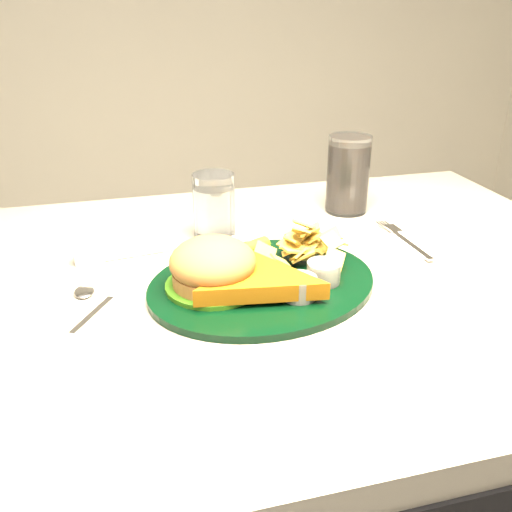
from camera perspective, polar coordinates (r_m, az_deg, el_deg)
The scene contains 8 objects.
table at distance 1.05m, azimuth -1.54°, elevation -20.78°, with size 1.20×0.80×0.75m, color #9A948B, non-canonical shape.
dinner_plate at distance 0.78m, azimuth 0.67°, elevation -0.71°, with size 0.33×0.27×0.07m, color black, non-canonical shape.
water_glass at distance 0.94m, azimuth -4.22°, elevation 4.98°, with size 0.07×0.07×0.11m, color white.
cola_glass at distance 1.07m, azimuth 9.19°, elevation 8.07°, with size 0.08×0.08×0.14m, color black.
fork_napkin at distance 0.95m, azimuth 15.08°, elevation 1.20°, with size 0.11×0.15×0.01m, color white, non-canonical shape.
spoon at distance 0.75m, azimuth -16.07°, elevation -5.52°, with size 0.03×0.13×0.01m, color white, non-canonical shape.
ramekin at distance 0.90m, azimuth -16.47°, elevation 0.12°, with size 0.04×0.04×0.03m, color white.
wrapped_straw at distance 0.92m, azimuth -8.18°, elevation 0.81°, with size 0.22×0.08×0.01m, color white, non-canonical shape.
Camera 1 is at (-0.16, -0.71, 1.12)m, focal length 40.00 mm.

